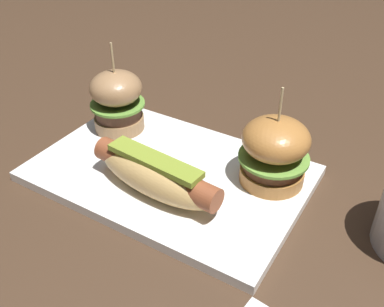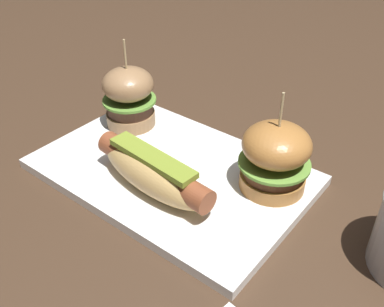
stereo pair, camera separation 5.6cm
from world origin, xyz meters
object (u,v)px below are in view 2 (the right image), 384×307
Objects in this scene: platter_main at (171,172)px; hot_dog at (153,172)px; slider_right at (275,157)px; slider_left at (129,97)px.

platter_main is 0.06m from hot_dog.
slider_right reaches higher than platter_main.
platter_main is 1.95× the size of hot_dog.
slider_right is (0.12, 0.10, 0.02)m from hot_dog.
slider_left is 1.03× the size of slider_right.
slider_left reaches higher than hot_dog.
platter_main is 0.15m from slider_right.
slider_left is (-0.13, 0.05, 0.06)m from platter_main.
hot_dog is 0.15m from slider_right.
slider_right is at bearing 0.08° from slider_left.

